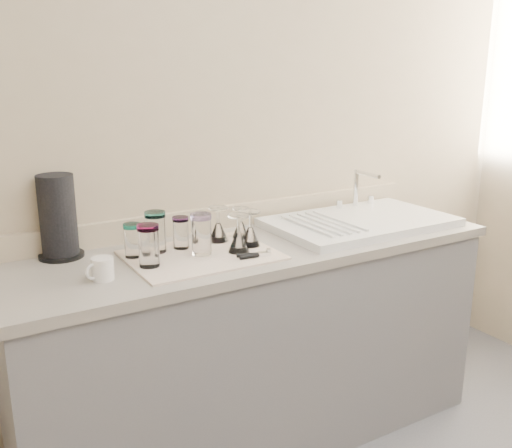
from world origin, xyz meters
TOP-DOWN VIEW (x-y plane):
  - counter_unit at (0.00, 1.20)m, footprint 2.06×0.62m
  - sink_unit at (0.55, 1.20)m, footprint 0.82×0.50m
  - dish_towel at (-0.26, 1.17)m, footprint 0.55×0.42m
  - tumbler_teal at (-0.49, 1.27)m, footprint 0.06×0.06m
  - tumbler_cyan at (-0.39, 1.29)m, footprint 0.08×0.08m
  - tumbler_purple at (-0.29, 1.28)m, footprint 0.06×0.06m
  - tumbler_magenta at (-0.48, 1.14)m, footprint 0.08×0.08m
  - tumbler_lavender at (-0.26, 1.17)m, footprint 0.08×0.08m
  - goblet_back_left at (-0.12, 1.29)m, footprint 0.08×0.08m
  - goblet_back_right at (-0.02, 1.29)m, footprint 0.07×0.07m
  - goblet_front_left at (-0.12, 1.12)m, footprint 0.08×0.08m
  - goblet_front_right at (-0.04, 1.17)m, footprint 0.08×0.08m
  - can_opener at (-0.10, 1.04)m, footprint 0.13×0.06m
  - white_mug at (-0.65, 1.12)m, footprint 0.11×0.10m
  - paper_towel_roll at (-0.72, 1.43)m, footprint 0.17×0.17m

SIDE VIEW (x-z plane):
  - counter_unit at x=0.00m, z-range 0.00..0.90m
  - dish_towel at x=-0.26m, z-range 0.90..0.91m
  - can_opener at x=-0.10m, z-range 0.91..0.92m
  - sink_unit at x=0.55m, z-range 0.81..1.03m
  - white_mug at x=-0.65m, z-range 0.90..0.98m
  - goblet_back_right at x=-0.02m, z-range 0.89..1.01m
  - goblet_front_right at x=-0.04m, z-range 0.88..1.03m
  - goblet_back_left at x=-0.12m, z-range 0.88..1.03m
  - goblet_front_left at x=-0.12m, z-range 0.88..1.03m
  - tumbler_purple at x=-0.29m, z-range 0.91..1.04m
  - tumbler_teal at x=-0.49m, z-range 0.91..1.04m
  - tumbler_magenta at x=-0.48m, z-range 0.91..1.06m
  - tumbler_lavender at x=-0.26m, z-range 0.91..1.07m
  - tumbler_cyan at x=-0.39m, z-range 0.91..1.07m
  - paper_towel_roll at x=-0.72m, z-range 0.90..1.21m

